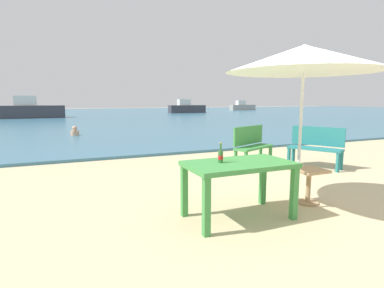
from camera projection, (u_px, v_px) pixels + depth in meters
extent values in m
plane|color=#C6B287|center=(310.00, 211.00, 4.37)|extent=(120.00, 120.00, 0.00)
cube|color=#386B84|center=(93.00, 115.00, 31.62)|extent=(120.00, 50.00, 0.08)
cube|color=#3D8C42|center=(239.00, 164.00, 4.02)|extent=(1.40, 0.80, 0.06)
cube|color=#3D8C42|center=(206.00, 207.00, 3.51)|extent=(0.08, 0.08, 0.70)
cube|color=#3D8C42|center=(294.00, 194.00, 4.01)|extent=(0.08, 0.08, 0.70)
cube|color=#3D8C42|center=(184.00, 191.00, 4.13)|extent=(0.08, 0.08, 0.70)
cube|color=#3D8C42|center=(263.00, 181.00, 4.63)|extent=(0.08, 0.08, 0.70)
cylinder|color=#2D662D|center=(221.00, 157.00, 3.97)|extent=(0.06, 0.06, 0.16)
cone|color=#2D662D|center=(221.00, 151.00, 3.96)|extent=(0.06, 0.06, 0.03)
cylinder|color=#2D662D|center=(221.00, 146.00, 3.95)|extent=(0.03, 0.03, 0.09)
cylinder|color=red|center=(221.00, 157.00, 3.97)|extent=(0.07, 0.07, 0.05)
cylinder|color=gold|center=(221.00, 143.00, 3.95)|extent=(0.03, 0.03, 0.01)
cylinder|color=silver|center=(300.00, 130.00, 4.26)|extent=(0.04, 0.04, 2.30)
cone|color=white|center=(304.00, 59.00, 4.12)|extent=(2.10, 2.10, 0.36)
cube|color=tan|center=(309.00, 170.00, 4.61)|extent=(0.44, 0.44, 0.04)
cylinder|color=tan|center=(308.00, 188.00, 4.65)|extent=(0.07, 0.07, 0.50)
cylinder|color=tan|center=(307.00, 202.00, 4.68)|extent=(0.32, 0.32, 0.03)
cube|color=#237275|center=(315.00, 149.00, 7.10)|extent=(0.87, 1.23, 0.05)
cube|color=#237275|center=(318.00, 136.00, 7.18)|extent=(0.59, 1.08, 0.44)
cube|color=#237275|center=(289.00, 157.00, 7.37)|extent=(0.06, 0.06, 0.42)
cube|color=#237275|center=(338.00, 163.00, 6.68)|extent=(0.06, 0.06, 0.42)
cube|color=#237275|center=(293.00, 155.00, 7.58)|extent=(0.06, 0.06, 0.42)
cube|color=#237275|center=(341.00, 161.00, 6.89)|extent=(0.06, 0.06, 0.42)
cube|color=#3D8C42|center=(254.00, 147.00, 7.30)|extent=(1.24, 0.81, 0.05)
cube|color=#3D8C42|center=(249.00, 135.00, 7.37)|extent=(1.11, 0.52, 0.44)
cube|color=#3D8C42|center=(246.00, 161.00, 6.84)|extent=(0.06, 0.06, 0.42)
cube|color=#3D8C42|center=(270.00, 155.00, 7.64)|extent=(0.06, 0.06, 0.42)
cube|color=#3D8C42|center=(236.00, 160.00, 7.03)|extent=(0.06, 0.06, 0.42)
cube|color=#3D8C42|center=(260.00, 154.00, 7.82)|extent=(0.06, 0.06, 0.42)
cylinder|color=tan|center=(75.00, 133.00, 13.01)|extent=(0.34, 0.34, 0.20)
sphere|color=tan|center=(75.00, 128.00, 12.98)|extent=(0.21, 0.21, 0.21)
cube|color=gray|center=(243.00, 107.00, 45.85)|extent=(3.92, 1.07, 0.80)
cube|color=silver|center=(241.00, 103.00, 45.61)|extent=(1.25, 0.80, 0.62)
cube|color=#38383F|center=(187.00, 109.00, 36.16)|extent=(4.35, 1.19, 0.89)
cube|color=silver|center=(184.00, 102.00, 35.89)|extent=(1.38, 0.89, 0.69)
cube|color=#38383F|center=(32.00, 112.00, 25.59)|extent=(5.08, 1.38, 1.04)
cube|color=silver|center=(25.00, 101.00, 25.28)|extent=(1.61, 1.04, 0.81)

